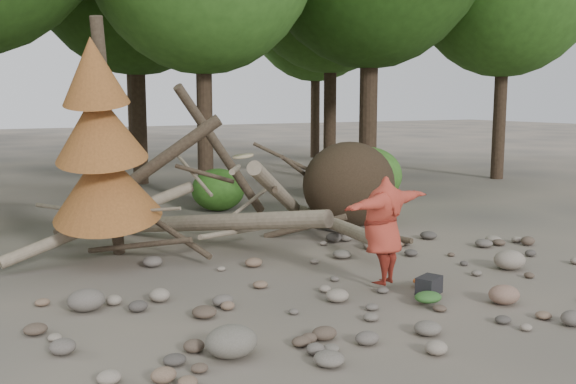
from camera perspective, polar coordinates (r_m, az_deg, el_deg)
name	(u,v)px	position (r m, az deg, el deg)	size (l,w,h in m)	color
ground	(362,293)	(10.00, 6.62, -8.88)	(120.00, 120.00, 0.00)	#514C44
deadfall_pile	(329,189)	(14.35, 3.65, 0.31)	(8.55, 5.24, 3.30)	#332619
dead_conifer	(102,148)	(11.47, -16.24, 3.81)	(2.06, 2.16, 4.35)	#4C3F30
bush_mid	(218,190)	(17.01, -6.24, 0.20)	(1.40, 1.40, 1.12)	#30621C
bush_right	(367,175)	(18.29, 7.01, 1.52)	(2.00, 2.00, 1.60)	#3B7424
frisbee_thrower	(383,230)	(10.05, 8.46, -3.38)	(3.63, 1.20, 2.14)	#A73425
backpack	(429,289)	(9.88, 12.42, -8.44)	(0.40, 0.27, 0.27)	black
cloth_green	(428,301)	(9.53, 12.34, -9.41)	(0.41, 0.34, 0.15)	#2D5B24
cloth_orange	(422,284)	(10.40, 11.81, -8.01)	(0.31, 0.25, 0.11)	#B7511F
boulder_front_left	(231,341)	(7.58, -5.05, -13.09)	(0.61, 0.55, 0.37)	#6A6458
boulder_front_right	(504,295)	(9.89, 18.66, -8.64)	(0.46, 0.42, 0.28)	#866553
boulder_mid_right	(510,260)	(11.84, 19.10, -5.72)	(0.56, 0.51, 0.34)	gray
boulder_mid_left	(86,300)	(9.51, -17.50, -9.14)	(0.52, 0.47, 0.31)	#655D55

